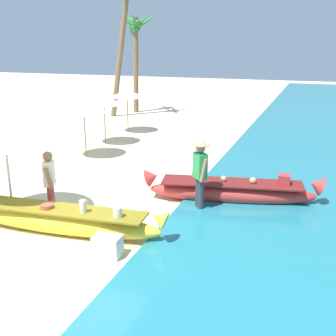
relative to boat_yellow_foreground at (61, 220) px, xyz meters
name	(u,v)px	position (x,y,z in m)	size (l,w,h in m)	color
ground_plane	(75,228)	(0.14, 0.31, -0.31)	(80.00, 80.00, 0.00)	beige
boat_yellow_foreground	(61,220)	(0.00, 0.00, 0.00)	(4.81, 1.04, 0.83)	yellow
boat_red_midground	(232,191)	(3.07, 2.99, 0.00)	(4.50, 1.57, 0.85)	red
person_vendor_hatted	(200,170)	(2.45, 2.16, 0.72)	(0.52, 0.55, 1.78)	#333842
person_tourist_customer	(50,181)	(-0.63, 0.59, 0.60)	(0.42, 0.58, 1.60)	#B2383D
patio_umbrella_large	(4,134)	(-1.50, 0.29, 1.69)	(2.23, 2.23, 2.21)	#B7B7BC
parasol_row_0	(84,108)	(-2.72, 5.57, 1.44)	(1.60, 1.60, 1.91)	#8E6B47
parasol_row_1	(104,100)	(-3.02, 7.58, 1.44)	(1.60, 1.60, 1.91)	#8E6B47
parasol_row_2	(127,94)	(-3.15, 9.95, 1.44)	(1.60, 1.60, 1.91)	#8E6B47
palm_tree_tall_inland	(126,6)	(-4.83, 13.57, 5.39)	(2.49, 2.62, 7.18)	brown
palm_tree_leaning_seaward	(136,34)	(-5.05, 15.30, 4.06)	(2.58, 2.59, 5.61)	brown
cooler_box	(108,246)	(1.41, -0.55, -0.10)	(0.53, 0.35, 0.41)	silver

